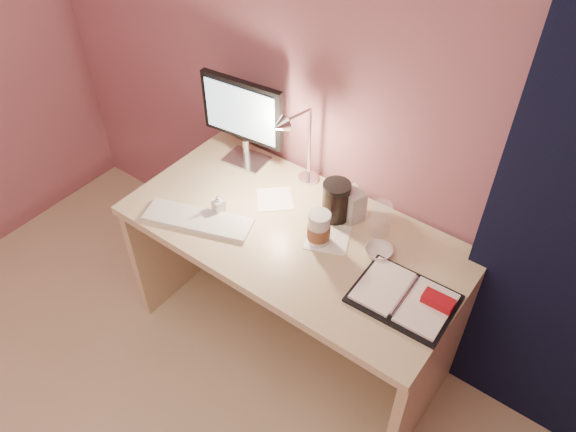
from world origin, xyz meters
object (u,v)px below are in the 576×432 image
Objects in this scene: lotion_bottle at (218,203)px; dark_jar at (336,203)px; planner at (407,298)px; desk_lamp at (301,147)px; coffee_cup at (319,229)px; desk at (304,258)px; clear_cup at (381,219)px; keyboard at (198,220)px; product_box at (353,205)px; monitor at (244,115)px; bowl at (379,252)px.

dark_jar is at bearing 33.49° from lotion_bottle.
lotion_bottle reaches higher than planner.
desk_lamp reaches higher than dark_jar.
desk is at bearing 148.94° from coffee_cup.
planner is 0.84m from lotion_bottle.
dark_jar is at bearing -170.11° from clear_cup.
desk is 3.14× the size of keyboard.
desk_lamp is at bearing 169.65° from dark_jar.
lotion_bottle is 0.48m from dark_jar.
desk is 10.26× the size of product_box.
monitor reaches higher than keyboard.
monitor is at bearing 160.13° from desk.
desk is 0.42m from bowl.
bowl is at bearing 2.47° from keyboard.
planner is at bearing -10.82° from product_box.
keyboard is at bearing -109.61° from lotion_bottle.
product_box is (0.14, 0.13, 0.29)m from desk.
lotion_bottle is at bearing 50.66° from keyboard.
monitor is 0.50m from keyboard.
clear_cup is 1.32× the size of bowl.
desk is 14.04× the size of lotion_bottle.
monitor is at bearing -160.70° from product_box.
dark_jar is at bearing -13.69° from monitor.
coffee_cup is at bearing 14.11° from lotion_bottle.
desk is 0.67m from monitor.
product_box reaches higher than lotion_bottle.
monitor is 1.16× the size of planner.
bowl is at bearing -9.06° from product_box.
product_box is (0.06, 0.04, -0.01)m from dark_jar.
lotion_bottle is (-0.31, -0.17, 0.28)m from desk.
bowl is 0.69× the size of dark_jar.
bowl reaches higher than desk.
planner is 3.33× the size of bowl.
bowl is at bearing -16.83° from monitor.
planner is 0.46m from product_box.
clear_cup is at bearing 9.89° from dark_jar.
lotion_bottle reaches higher than bowl.
desk_lamp is (-0.12, 0.13, 0.47)m from desk.
product_box is 0.31m from desk_lamp.
keyboard is 3.13× the size of clear_cup.
coffee_cup is at bearing -31.06° from desk.
clear_cup is at bearing -9.10° from monitor.
planner is 0.73m from desk_lamp.
bowl is at bearing 16.00° from lotion_bottle.
desk_lamp reaches higher than coffee_cup.
monitor is at bearing -172.81° from desk_lamp.
desk is 9.81× the size of clear_cup.
monitor is 1.08× the size of desk_lamp.
desk is at bearing 18.01° from keyboard.
planner is at bearing -7.87° from desk_lamp.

